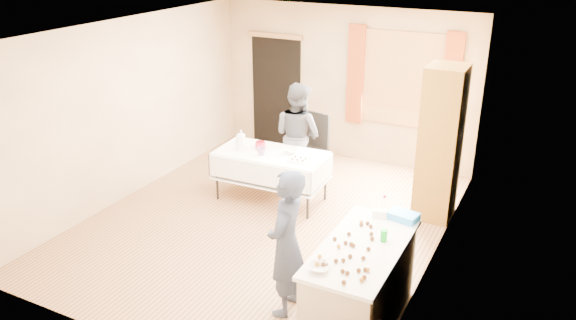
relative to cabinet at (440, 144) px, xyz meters
The scene contains 29 objects.
floor 2.57m from the cabinet, 148.24° to the right, with size 4.50×5.50×0.02m, color #9E7047.
ceiling 2.81m from the cabinet, 148.24° to the right, with size 4.50×5.50×0.02m, color white.
wall_back 2.52m from the cabinet, 142.48° to the left, with size 4.50×0.02×2.60m, color tan.
wall_front 4.47m from the cabinet, 116.50° to the right, with size 4.50×0.02×2.60m, color tan.
wall_left 4.43m from the cabinet, 163.83° to the right, with size 0.02×5.50×2.60m, color tan.
wall_right 1.28m from the cabinet, 77.64° to the right, with size 0.02×5.50×2.60m, color tan.
window_frame 1.84m from the cabinet, 123.64° to the left, with size 1.32×0.06×1.52m, color olive.
window_pane 1.83m from the cabinet, 123.90° to the left, with size 1.20×0.02×1.40m, color white.
curtain_left 2.32m from the cabinet, 140.91° to the left, with size 0.28×0.06×1.65m, color #8C3815.
curtain_right 1.52m from the cabinet, 98.31° to the left, with size 0.28×0.06×1.65m, color #8C3815.
doorway 3.62m from the cabinet, 155.52° to the left, with size 0.95×0.04×2.00m, color black.
door_lintel 3.73m from the cabinet, 155.95° to the left, with size 1.05×0.06×0.08m, color olive.
cabinet is the anchor object (origin of this frame).
counter 2.79m from the cabinet, 92.10° to the right, with size 0.74×1.55×0.91m.
party_table 2.42m from the cabinet, 164.82° to the right, with size 1.64×0.88×0.75m.
chair 2.21m from the cabinet, behind, with size 0.52×0.52×1.08m.
girl 2.98m from the cabinet, 106.93° to the right, with size 0.44×0.62×1.58m, color #222B43.
woman 2.17m from the cabinet, behind, with size 0.93×0.80×1.63m, color black.
soda_can 2.55m from the cabinet, 88.95° to the right, with size 0.07×0.07×0.12m, color #0E7D16.
mixing_bowl 3.31m from the cabinet, 95.34° to the right, with size 0.24×0.24×0.05m, color white.
foam_block 2.09m from the cabinet, 93.99° to the right, with size 0.15×0.10×0.08m, color white.
blue_basket 2.04m from the cabinet, 87.44° to the right, with size 0.30×0.20×0.08m, color #2E92F0.
pitcher 2.81m from the cabinet, 164.68° to the right, with size 0.11×0.11×0.22m, color silver.
cup_red 2.53m from the cabinet, 166.85° to the right, with size 0.19×0.19×0.12m, color #B11A2E.
cup_rainbow 2.46m from the cabinet, 161.86° to the right, with size 0.13×0.13×0.11m, color red.
small_bowl 2.07m from the cabinet, 165.73° to the right, with size 0.20×0.20×0.06m, color white.
pastry_tray 1.92m from the cabinet, 157.63° to the right, with size 0.28×0.20×0.02m, color white.
bottle 2.90m from the cabinet, behind, with size 0.09×0.09×0.18m, color white.
cake_balls 2.91m from the cabinet, 92.86° to the right, with size 0.52×1.13×0.04m.
Camera 1 is at (3.36, -5.96, 3.69)m, focal length 35.00 mm.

